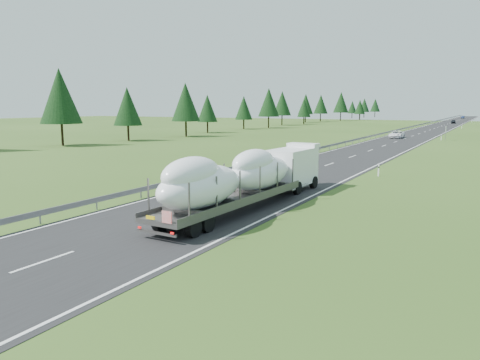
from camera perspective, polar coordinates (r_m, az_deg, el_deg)
The scene contains 10 objects.
ground at distance 20.64m, azimuth -22.80°, elevation -9.20°, with size 400.00×400.00×0.00m, color #314D19.
road_surface at distance 113.21m, azimuth 21.08°, elevation 5.31°, with size 10.00×400.00×0.02m, color black.
guardrail at distance 113.97m, azimuth 18.44°, elevation 5.77°, with size 0.10×400.00×0.76m.
marker_posts at distance 167.30m, azimuth 25.98°, elevation 6.20°, with size 0.13×350.08×1.00m.
highway_sign at distance 92.44m, azimuth 23.81°, elevation 5.56°, with size 0.08×0.90×2.60m.
tree_line_left at distance 129.88m, azimuth 1.39°, elevation 9.27°, with size 14.70×286.28×12.32m.
boat_truck at distance 28.30m, azimuth 0.79°, elevation 0.56°, with size 3.07×18.11×3.71m.
distant_van at distance 95.61m, azimuth 18.54°, elevation 5.29°, with size 2.36×5.12×1.42m, color white.
distant_car_dark at distance 182.34m, azimuth 24.56°, elevation 6.49°, with size 1.54×3.82×1.30m, color black.
distant_car_blue at distance 254.91m, azimuth 25.53°, elevation 6.93°, with size 1.35×3.86×1.27m, color #172241.
Camera 1 is at (15.64, -11.95, 6.21)m, focal length 35.00 mm.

